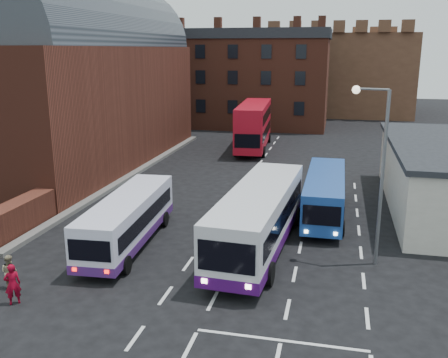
% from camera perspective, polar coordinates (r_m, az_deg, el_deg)
% --- Properties ---
extents(ground, '(180.00, 180.00, 0.00)m').
position_cam_1_polar(ground, '(21.83, -5.99, -12.15)').
color(ground, black).
extents(railway_station, '(12.00, 28.00, 16.00)m').
position_cam_1_polar(railway_station, '(45.16, -16.61, 11.30)').
color(railway_station, '#602B1E').
rests_on(railway_station, ground).
extents(brick_terrace, '(22.00, 10.00, 11.00)m').
position_cam_1_polar(brick_terrace, '(65.73, 1.92, 10.89)').
color(brick_terrace, brown).
rests_on(brick_terrace, ground).
extents(castle_keep, '(22.00, 22.00, 12.00)m').
position_cam_1_polar(castle_keep, '(84.48, 12.79, 11.72)').
color(castle_keep, brown).
rests_on(castle_keep, ground).
extents(bus_white_outbound, '(2.82, 9.50, 2.56)m').
position_cam_1_polar(bus_white_outbound, '(25.95, -10.92, -4.29)').
color(bus_white_outbound, white).
rests_on(bus_white_outbound, ground).
extents(bus_white_inbound, '(3.48, 11.75, 3.17)m').
position_cam_1_polar(bus_white_inbound, '(24.83, 4.01, -4.04)').
color(bus_white_inbound, silver).
rests_on(bus_white_inbound, ground).
extents(bus_blue, '(2.45, 9.56, 2.60)m').
position_cam_1_polar(bus_blue, '(30.34, 11.46, -1.48)').
color(bus_blue, '#1C4597').
rests_on(bus_blue, ground).
extents(bus_red_double, '(3.50, 11.62, 4.59)m').
position_cam_1_polar(bus_red_double, '(49.99, 3.41, 6.14)').
color(bus_red_double, '#B70E20').
rests_on(bus_red_double, ground).
extents(street_lamp, '(1.64, 0.60, 8.25)m').
position_cam_1_polar(street_lamp, '(23.40, 17.09, 2.06)').
color(street_lamp, slate).
rests_on(street_lamp, ground).
extents(pedestrian_red, '(0.73, 0.72, 1.70)m').
position_cam_1_polar(pedestrian_red, '(21.70, -23.02, -11.00)').
color(pedestrian_red, maroon).
rests_on(pedestrian_red, ground).
extents(pedestrian_beige, '(0.76, 0.62, 1.46)m').
position_cam_1_polar(pedestrian_beige, '(23.20, -23.32, -9.67)').
color(pedestrian_beige, tan).
rests_on(pedestrian_beige, ground).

